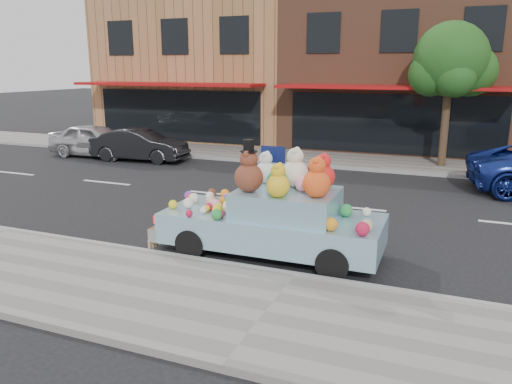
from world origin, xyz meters
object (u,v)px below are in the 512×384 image
at_px(street_tree, 451,66).
at_px(art_car, 274,216).
at_px(car_silver, 96,140).
at_px(car_dark, 140,145).

bearing_deg(street_tree, art_car, -104.89).
bearing_deg(art_car, car_silver, 142.95).
bearing_deg(art_car, street_tree, 74.25).
distance_m(street_tree, car_dark, 12.03).
bearing_deg(street_tree, car_dark, -166.00).
relative_size(street_tree, car_dark, 1.36).
xyz_separation_m(car_silver, art_car, (10.71, -7.83, 0.13)).
distance_m(car_dark, art_car, 11.49).
relative_size(street_tree, car_silver, 1.30).
xyz_separation_m(car_dark, art_car, (8.49, -7.74, 0.18)).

